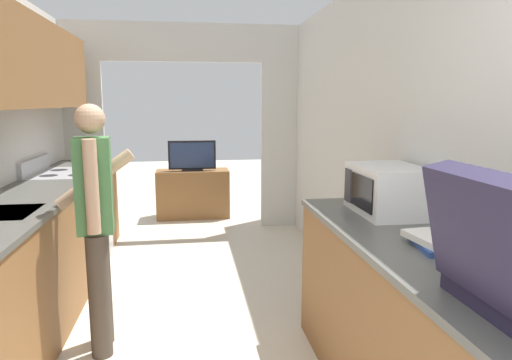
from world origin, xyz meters
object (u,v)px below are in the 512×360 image
at_px(book_stack, 438,242).
at_px(television, 192,156).
at_px(microwave, 388,190).
at_px(tv_cabinet, 193,194).
at_px(range_oven, 71,219).
at_px(person, 96,223).

height_order(book_stack, television, television).
height_order(microwave, tv_cabinet, microwave).
distance_m(range_oven, person, 1.73).
xyz_separation_m(microwave, television, (-1.11, 3.73, -0.21)).
relative_size(range_oven, microwave, 2.07).
xyz_separation_m(microwave, tv_cabinet, (-1.11, 3.77, -0.74)).
height_order(person, tv_cabinet, person).
bearing_deg(book_stack, television, 103.42).
xyz_separation_m(book_stack, tv_cabinet, (-1.05, 4.43, -0.62)).
bearing_deg(range_oven, television, 56.24).
height_order(range_oven, book_stack, range_oven).
distance_m(book_stack, tv_cabinet, 4.59).
relative_size(range_oven, tv_cabinet, 1.08).
relative_size(range_oven, television, 1.66).
xyz_separation_m(range_oven, book_stack, (2.22, -2.62, 0.48)).
height_order(range_oven, television, television).
xyz_separation_m(range_oven, tv_cabinet, (1.18, 1.81, -0.14)).
bearing_deg(tv_cabinet, microwave, -73.66).
bearing_deg(television, book_stack, -76.58).
bearing_deg(person, tv_cabinet, -16.83).
relative_size(tv_cabinet, television, 1.54).
bearing_deg(microwave, television, 106.52).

